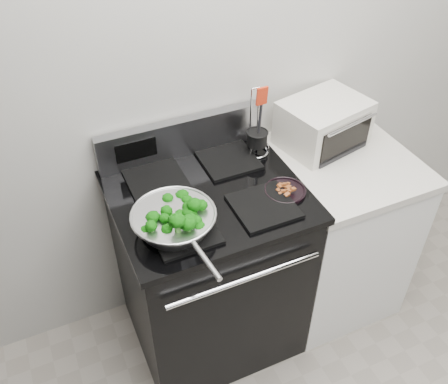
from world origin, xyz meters
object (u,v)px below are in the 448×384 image
bacon_plate (285,189)px  utensil_holder (257,141)px  skillet (174,220)px  toaster_oven (323,123)px  gas_range (210,267)px

bacon_plate → utensil_holder: utensil_holder is taller
skillet → toaster_oven: 0.90m
gas_range → bacon_plate: gas_range is taller
skillet → gas_range: bearing=31.2°
gas_range → utensil_holder: (0.31, 0.17, 0.52)m
skillet → bacon_plate: (0.49, 0.02, -0.03)m
gas_range → skillet: 0.57m
gas_range → skillet: bearing=-143.2°
skillet → toaster_oven: toaster_oven is taller
utensil_holder → toaster_oven: 0.34m
toaster_oven → bacon_plate: bearing=-154.2°
utensil_holder → toaster_oven: utensil_holder is taller
gas_range → toaster_oven: bearing=13.3°
gas_range → bacon_plate: 0.58m
bacon_plate → toaster_oven: bearing=38.1°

